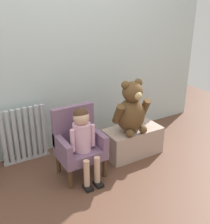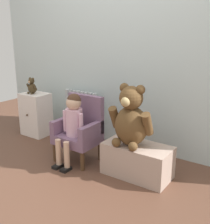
# 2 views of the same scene
# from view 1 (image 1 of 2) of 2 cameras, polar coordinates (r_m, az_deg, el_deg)

# --- Properties ---
(ground_plane) EXTENTS (6.00, 6.00, 0.00)m
(ground_plane) POSITION_cam_1_polar(r_m,az_deg,el_deg) (2.68, 2.66, -15.94)
(ground_plane) COLOR brown
(back_wall) EXTENTS (3.80, 0.05, 2.40)m
(back_wall) POSITION_cam_1_polar(r_m,az_deg,el_deg) (3.10, -8.34, 13.78)
(back_wall) COLOR silver
(back_wall) RESTS_ON ground_plane
(radiator) EXTENTS (0.50, 0.05, 0.61)m
(radiator) POSITION_cam_1_polar(r_m,az_deg,el_deg) (3.09, -16.06, -4.50)
(radiator) COLOR #B2B8BC
(radiator) RESTS_ON ground_plane
(child_armchair) EXTENTS (0.43, 0.36, 0.68)m
(child_armchair) POSITION_cam_1_polar(r_m,az_deg,el_deg) (2.77, -5.43, -6.20)
(child_armchair) COLOR slate
(child_armchair) RESTS_ON ground_plane
(child_figure) EXTENTS (0.25, 0.35, 0.73)m
(child_figure) POSITION_cam_1_polar(r_m,az_deg,el_deg) (2.62, -4.51, -4.53)
(child_figure) COLOR #DEAEC4
(child_figure) RESTS_ON ground_plane
(low_bench) EXTENTS (0.63, 0.33, 0.31)m
(low_bench) POSITION_cam_1_polar(r_m,az_deg,el_deg) (3.17, 5.60, -5.89)
(low_bench) COLOR tan
(low_bench) RESTS_ON ground_plane
(large_teddy_bear) EXTENTS (0.42, 0.29, 0.57)m
(large_teddy_bear) POSITION_cam_1_polar(r_m,az_deg,el_deg) (2.94, 5.39, 0.49)
(large_teddy_bear) COLOR brown
(large_teddy_bear) RESTS_ON low_bench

